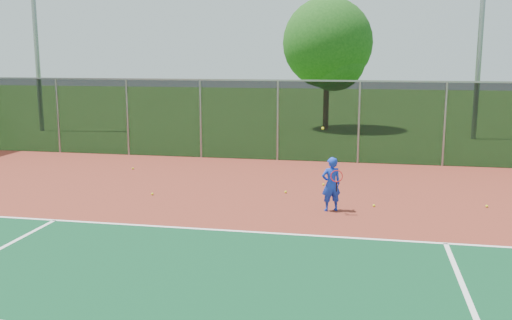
{
  "coord_description": "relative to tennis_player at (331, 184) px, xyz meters",
  "views": [
    {
      "loc": [
        0.28,
        -9.02,
        3.93
      ],
      "look_at": [
        -2.46,
        5.0,
        1.3
      ],
      "focal_mm": 40.0,
      "sensor_mm": 36.0,
      "label": 1
    }
  ],
  "objects": [
    {
      "name": "practice_ball_2",
      "position": [
        -0.4,
        2.84,
        -0.66
      ],
      "size": [
        0.07,
        0.07,
        0.07
      ],
      "primitive_type": "sphere",
      "color": "yellow",
      "rests_on": "court_apron"
    },
    {
      "name": "practice_ball_1",
      "position": [
        3.98,
        1.09,
        -0.66
      ],
      "size": [
        0.07,
        0.07,
        0.07
      ],
      "primitive_type": "sphere",
      "color": "yellow",
      "rests_on": "court_apron"
    },
    {
      "name": "floodlight_n",
      "position": [
        5.86,
        14.25,
        5.66
      ],
      "size": [
        0.9,
        0.4,
        11.24
      ],
      "color": "gray",
      "rests_on": "ground"
    },
    {
      "name": "practice_ball_5",
      "position": [
        -0.07,
        2.27,
        -0.66
      ],
      "size": [
        0.07,
        0.07,
        0.07
      ],
      "primitive_type": "sphere",
      "color": "yellow",
      "rests_on": "court_apron"
    },
    {
      "name": "court_apron",
      "position": [
        0.55,
        -3.16,
        -0.71
      ],
      "size": [
        30.0,
        20.0,
        0.02
      ],
      "primitive_type": "cube",
      "color": "maroon",
      "rests_on": "ground"
    },
    {
      "name": "tree_back_left",
      "position": [
        -1.25,
        16.46,
        3.64
      ],
      "size": [
        4.73,
        4.73,
        6.95
      ],
      "color": "#372314",
      "rests_on": "ground"
    },
    {
      "name": "fence_back",
      "position": [
        0.55,
        6.84,
        0.84
      ],
      "size": [
        30.0,
        0.06,
        3.03
      ],
      "color": "black",
      "rests_on": "court_apron"
    },
    {
      "name": "tennis_player",
      "position": [
        0.0,
        0.0,
        0.0
      ],
      "size": [
        0.6,
        0.67,
        2.14
      ],
      "color": "#1536C9",
      "rests_on": "court_apron"
    },
    {
      "name": "practice_ball_3",
      "position": [
        -5.08,
        0.68,
        -0.66
      ],
      "size": [
        0.07,
        0.07,
        0.07
      ],
      "primitive_type": "sphere",
      "color": "yellow",
      "rests_on": "court_apron"
    },
    {
      "name": "ground",
      "position": [
        0.55,
        -5.16,
        -0.72
      ],
      "size": [
        120.0,
        120.0,
        0.0
      ],
      "primitive_type": "plane",
      "color": "#2A5A19",
      "rests_on": "ground"
    },
    {
      "name": "floodlight_nw",
      "position": [
        -16.01,
        13.0,
        5.66
      ],
      "size": [
        0.9,
        0.4,
        11.24
      ],
      "color": "gray",
      "rests_on": "ground"
    },
    {
      "name": "practice_ball_0",
      "position": [
        -7.1,
        4.05,
        -0.66
      ],
      "size": [
        0.07,
        0.07,
        0.07
      ],
      "primitive_type": "sphere",
      "color": "yellow",
      "rests_on": "court_apron"
    },
    {
      "name": "practice_ball_7",
      "position": [
        1.09,
        0.59,
        -0.66
      ],
      "size": [
        0.07,
        0.07,
        0.07
      ],
      "primitive_type": "sphere",
      "color": "yellow",
      "rests_on": "court_apron"
    },
    {
      "name": "practice_ball_6",
      "position": [
        -1.39,
        1.64,
        -0.66
      ],
      "size": [
        0.07,
        0.07,
        0.07
      ],
      "primitive_type": "sphere",
      "color": "yellow",
      "rests_on": "court_apron"
    }
  ]
}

